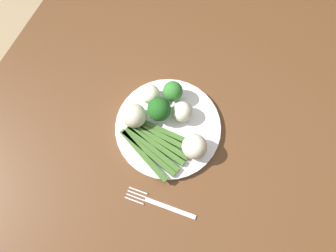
{
  "coord_description": "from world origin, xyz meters",
  "views": [
    {
      "loc": [
        -0.24,
        -0.05,
        1.48
      ],
      "look_at": [
        -0.02,
        0.04,
        0.77
      ],
      "focal_mm": 33.52,
      "sensor_mm": 36.0,
      "label": 1
    }
  ],
  "objects_px": {
    "dining_table": "(186,139)",
    "broccoli_right": "(159,109)",
    "cauliflower_left": "(182,112)",
    "asparagus_bundle": "(155,144)",
    "fork": "(160,204)",
    "cauliflower_back": "(134,116)",
    "cauliflower_near_fork": "(150,94)",
    "cauliflower_near_center": "(194,146)",
    "broccoli_outer_edge": "(173,91)",
    "plate": "(168,128)"
  },
  "relations": [
    {
      "from": "dining_table",
      "to": "broccoli_outer_edge",
      "type": "bearing_deg",
      "value": 48.61
    },
    {
      "from": "broccoli_right",
      "to": "cauliflower_back",
      "type": "distance_m",
      "value": 0.06
    },
    {
      "from": "broccoli_outer_edge",
      "to": "fork",
      "type": "distance_m",
      "value": 0.26
    },
    {
      "from": "broccoli_outer_edge",
      "to": "cauliflower_near_center",
      "type": "distance_m",
      "value": 0.14
    },
    {
      "from": "broccoli_outer_edge",
      "to": "cauliflower_near_center",
      "type": "height_order",
      "value": "same"
    },
    {
      "from": "cauliflower_back",
      "to": "dining_table",
      "type": "bearing_deg",
      "value": -74.52
    },
    {
      "from": "dining_table",
      "to": "plate",
      "type": "xyz_separation_m",
      "value": [
        -0.02,
        0.04,
        0.1
      ]
    },
    {
      "from": "broccoli_right",
      "to": "broccoli_outer_edge",
      "type": "xyz_separation_m",
      "value": [
        0.06,
        -0.01,
        -0.01
      ]
    },
    {
      "from": "cauliflower_back",
      "to": "asparagus_bundle",
      "type": "bearing_deg",
      "value": -118.81
    },
    {
      "from": "cauliflower_near_center",
      "to": "cauliflower_back",
      "type": "bearing_deg",
      "value": 85.73
    },
    {
      "from": "dining_table",
      "to": "plate",
      "type": "distance_m",
      "value": 0.11
    },
    {
      "from": "dining_table",
      "to": "broccoli_outer_edge",
      "type": "height_order",
      "value": "broccoli_outer_edge"
    },
    {
      "from": "plate",
      "to": "broccoli_right",
      "type": "relative_size",
      "value": 3.76
    },
    {
      "from": "asparagus_bundle",
      "to": "broccoli_outer_edge",
      "type": "height_order",
      "value": "broccoli_outer_edge"
    },
    {
      "from": "plate",
      "to": "cauliflower_back",
      "type": "xyz_separation_m",
      "value": [
        -0.02,
        0.08,
        0.04
      ]
    },
    {
      "from": "plate",
      "to": "cauliflower_near_center",
      "type": "relative_size",
      "value": 4.38
    },
    {
      "from": "plate",
      "to": "asparagus_bundle",
      "type": "height_order",
      "value": "asparagus_bundle"
    },
    {
      "from": "dining_table",
      "to": "cauliflower_left",
      "type": "distance_m",
      "value": 0.13
    },
    {
      "from": "broccoli_right",
      "to": "cauliflower_near_fork",
      "type": "relative_size",
      "value": 1.43
    },
    {
      "from": "asparagus_bundle",
      "to": "broccoli_outer_edge",
      "type": "xyz_separation_m",
      "value": [
        0.13,
        0.01,
        0.03
      ]
    },
    {
      "from": "broccoli_right",
      "to": "plate",
      "type": "bearing_deg",
      "value": -120.66
    },
    {
      "from": "plate",
      "to": "fork",
      "type": "height_order",
      "value": "plate"
    },
    {
      "from": "dining_table",
      "to": "cauliflower_left",
      "type": "relative_size",
      "value": 29.97
    },
    {
      "from": "cauliflower_left",
      "to": "asparagus_bundle",
      "type": "bearing_deg",
      "value": 162.78
    },
    {
      "from": "dining_table",
      "to": "asparagus_bundle",
      "type": "xyz_separation_m",
      "value": [
        -0.07,
        0.05,
        0.11
      ]
    },
    {
      "from": "cauliflower_left",
      "to": "cauliflower_back",
      "type": "distance_m",
      "value": 0.11
    },
    {
      "from": "broccoli_outer_edge",
      "to": "cauliflower_left",
      "type": "distance_m",
      "value": 0.05
    },
    {
      "from": "plate",
      "to": "broccoli_outer_edge",
      "type": "xyz_separation_m",
      "value": [
        0.08,
        0.02,
        0.04
      ]
    },
    {
      "from": "plate",
      "to": "fork",
      "type": "distance_m",
      "value": 0.18
    },
    {
      "from": "cauliflower_near_center",
      "to": "cauliflower_left",
      "type": "bearing_deg",
      "value": 40.87
    },
    {
      "from": "asparagus_bundle",
      "to": "cauliflower_near_center",
      "type": "height_order",
      "value": "cauliflower_near_center"
    },
    {
      "from": "broccoli_outer_edge",
      "to": "cauliflower_near_center",
      "type": "xyz_separation_m",
      "value": [
        -0.1,
        -0.1,
        -0.0
      ]
    },
    {
      "from": "asparagus_bundle",
      "to": "broccoli_right",
      "type": "distance_m",
      "value": 0.08
    },
    {
      "from": "plate",
      "to": "cauliflower_near_fork",
      "type": "height_order",
      "value": "cauliflower_near_fork"
    },
    {
      "from": "broccoli_right",
      "to": "cauliflower_back",
      "type": "height_order",
      "value": "broccoli_right"
    },
    {
      "from": "plate",
      "to": "broccoli_outer_edge",
      "type": "distance_m",
      "value": 0.09
    },
    {
      "from": "dining_table",
      "to": "broccoli_right",
      "type": "bearing_deg",
      "value": 89.98
    },
    {
      "from": "broccoli_right",
      "to": "cauliflower_near_center",
      "type": "distance_m",
      "value": 0.12
    },
    {
      "from": "asparagus_bundle",
      "to": "fork",
      "type": "xyz_separation_m",
      "value": [
        -0.12,
        -0.07,
        -0.02
      ]
    },
    {
      "from": "cauliflower_near_fork",
      "to": "asparagus_bundle",
      "type": "bearing_deg",
      "value": -150.57
    },
    {
      "from": "plate",
      "to": "cauliflower_near_fork",
      "type": "xyz_separation_m",
      "value": [
        0.05,
        0.07,
        0.03
      ]
    },
    {
      "from": "dining_table",
      "to": "broccoli_right",
      "type": "distance_m",
      "value": 0.16
    },
    {
      "from": "cauliflower_back",
      "to": "fork",
      "type": "bearing_deg",
      "value": -139.2
    },
    {
      "from": "cauliflower_left",
      "to": "cauliflower_back",
      "type": "xyz_separation_m",
      "value": [
        -0.06,
        0.1,
        0.0
      ]
    },
    {
      "from": "fork",
      "to": "broccoli_outer_edge",
      "type": "bearing_deg",
      "value": -76.97
    },
    {
      "from": "cauliflower_near_center",
      "to": "dining_table",
      "type": "bearing_deg",
      "value": 35.92
    },
    {
      "from": "cauliflower_near_fork",
      "to": "plate",
      "type": "bearing_deg",
      "value": -126.09
    },
    {
      "from": "broccoli_outer_edge",
      "to": "cauliflower_left",
      "type": "xyz_separation_m",
      "value": [
        -0.04,
        -0.04,
        -0.01
      ]
    },
    {
      "from": "dining_table",
      "to": "cauliflower_near_fork",
      "type": "xyz_separation_m",
      "value": [
        0.03,
        0.11,
        0.13
      ]
    },
    {
      "from": "dining_table",
      "to": "cauliflower_near_center",
      "type": "relative_size",
      "value": 25.45
    }
  ]
}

